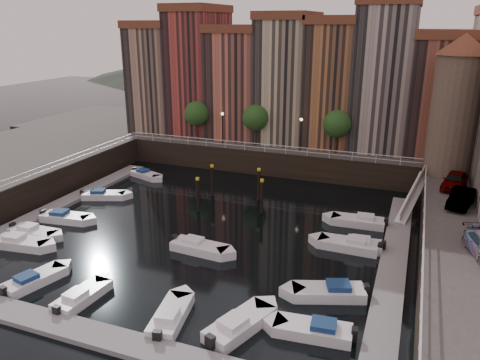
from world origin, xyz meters
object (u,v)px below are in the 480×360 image
at_px(boat_left_1, 33,232).
at_px(boat_left_2, 65,217).
at_px(car_b, 461,199).
at_px(gangway, 413,195).
at_px(corner_tower, 456,104).
at_px(mooring_pilings, 233,189).
at_px(boat_left_0, 20,243).
at_px(car_a, 455,181).

distance_m(boat_left_1, boat_left_2, 3.63).
distance_m(boat_left_2, car_b, 35.23).
xyz_separation_m(boat_left_1, boat_left_2, (0.33, 3.61, 0.01)).
xyz_separation_m(boat_left_1, car_b, (34.25, 12.52, 3.37)).
bearing_deg(gangway, corner_tower, 57.20).
relative_size(corner_tower, car_b, 3.10).
bearing_deg(car_b, mooring_pilings, -167.52).
bearing_deg(gangway, boat_left_2, -155.35).
bearing_deg(boat_left_1, boat_left_0, -74.72).
height_order(boat_left_0, car_a, car_a).
bearing_deg(car_b, car_a, 108.46).
height_order(mooring_pilings, car_b, car_b).
xyz_separation_m(corner_tower, gangway, (-2.90, -4.50, -8.28)).
xyz_separation_m(gangway, mooring_pilings, (-17.13, -4.25, -0.27)).
bearing_deg(car_a, car_b, -73.22).
relative_size(mooring_pilings, car_a, 1.50).
xyz_separation_m(boat_left_0, car_b, (33.65, 14.52, 3.35)).
bearing_deg(boat_left_2, boat_left_1, -103.08).
bearing_deg(boat_left_1, car_b, 18.79).
xyz_separation_m(corner_tower, car_a, (0.50, -4.85, -6.42)).
distance_m(corner_tower, gangway, 9.86).
height_order(mooring_pilings, boat_left_2, mooring_pilings).
bearing_deg(boat_left_1, gangway, 28.49).
bearing_deg(boat_left_0, boat_left_2, 85.64).
bearing_deg(boat_left_1, boat_left_2, 83.55).
bearing_deg(boat_left_1, mooring_pilings, 43.32).
bearing_deg(car_a, mooring_pilings, -156.55).
xyz_separation_m(boat_left_0, boat_left_1, (-0.59, 2.00, -0.02)).
height_order(boat_left_0, car_b, car_b).
relative_size(boat_left_0, boat_left_1, 1.07).
relative_size(gangway, boat_left_2, 1.67).
xyz_separation_m(gangway, boat_left_1, (-30.52, -17.47, -1.55)).
relative_size(corner_tower, boat_left_1, 2.92).
bearing_deg(boat_left_2, gangway, 16.72).
bearing_deg(car_a, boat_left_0, -137.47).
height_order(boat_left_2, car_a, car_a).
height_order(gangway, boat_left_2, gangway).
bearing_deg(boat_left_1, corner_tower, 32.02).
relative_size(boat_left_0, car_a, 1.11).
distance_m(corner_tower, car_b, 11.47).
height_order(corner_tower, boat_left_0, corner_tower).
distance_m(corner_tower, mooring_pilings, 23.47).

